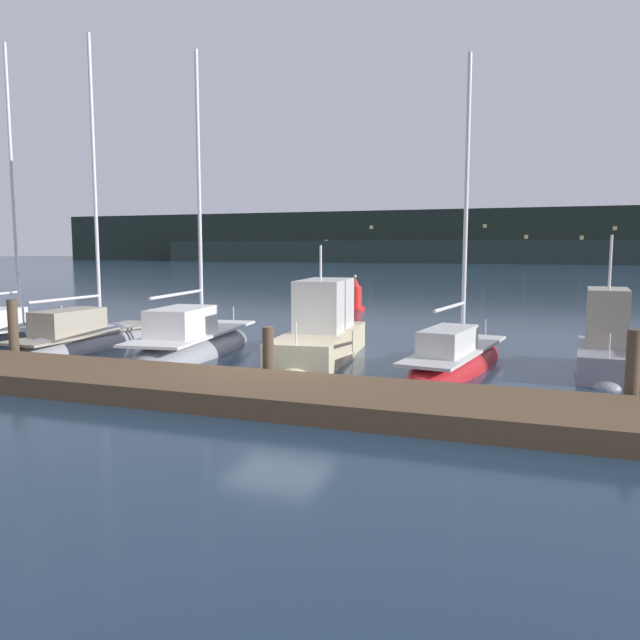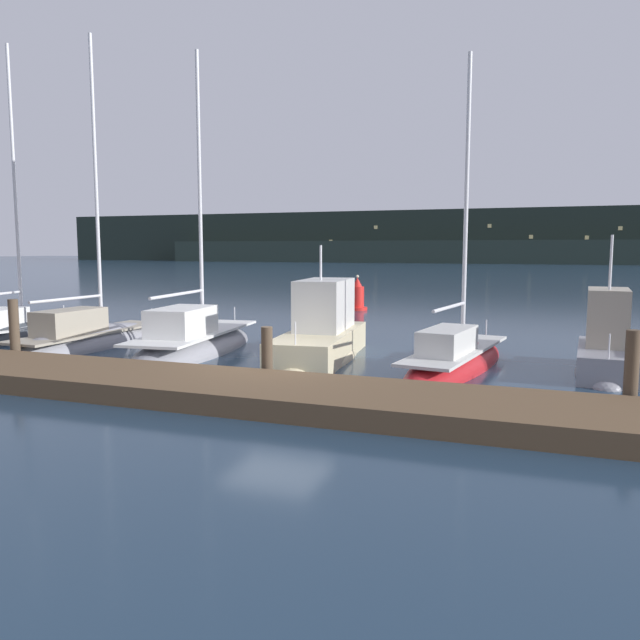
% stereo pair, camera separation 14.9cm
% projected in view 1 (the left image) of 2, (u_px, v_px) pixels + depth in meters
% --- Properties ---
extents(ground_plane, '(400.00, 400.00, 0.00)m').
position_uv_depth(ground_plane, '(278.00, 380.00, 15.87)').
color(ground_plane, '#1E3347').
extents(dock, '(40.91, 2.80, 0.45)m').
position_uv_depth(dock, '(237.00, 390.00, 13.77)').
color(dock, brown).
rests_on(dock, ground).
extents(mooring_pile_1, '(0.28, 0.28, 1.89)m').
position_uv_depth(mooring_pile_1, '(13.00, 332.00, 17.94)').
color(mooring_pile_1, '#4C3D2D').
rests_on(mooring_pile_1, ground).
extents(mooring_pile_2, '(0.28, 0.28, 1.44)m').
position_uv_depth(mooring_pile_2, '(268.00, 356.00, 15.25)').
color(mooring_pile_2, '#4C3D2D').
rests_on(mooring_pile_2, ground).
extents(mooring_pile_3, '(0.28, 0.28, 1.73)m').
position_uv_depth(mooring_pile_3, '(633.00, 372.00, 12.53)').
color(mooring_pile_3, '#4C3D2D').
rests_on(mooring_pile_3, ground).
extents(sailboat_berth_2, '(3.01, 7.30, 11.46)m').
position_uv_depth(sailboat_berth_2, '(10.00, 337.00, 22.89)').
color(sailboat_berth_2, '#2D3338').
rests_on(sailboat_berth_2, ground).
extents(sailboat_berth_3, '(2.10, 7.44, 11.14)m').
position_uv_depth(sailboat_berth_3, '(87.00, 343.00, 21.05)').
color(sailboat_berth_3, gray).
rests_on(sailboat_berth_3, ground).
extents(sailboat_berth_4, '(3.19, 7.87, 10.31)m').
position_uv_depth(sailboat_berth_4, '(194.00, 348.00, 20.10)').
color(sailboat_berth_4, gray).
rests_on(sailboat_berth_4, ground).
extents(motorboat_berth_5, '(2.68, 6.48, 3.99)m').
position_uv_depth(motorboat_berth_5, '(321.00, 343.00, 19.03)').
color(motorboat_berth_5, beige).
rests_on(motorboat_berth_5, ground).
extents(sailboat_berth_6, '(2.75, 7.53, 9.33)m').
position_uv_depth(sailboat_berth_6, '(456.00, 363.00, 17.47)').
color(sailboat_berth_6, red).
rests_on(sailboat_berth_6, ground).
extents(motorboat_berth_7, '(1.75, 4.59, 4.16)m').
position_uv_depth(motorboat_berth_7, '(605.00, 356.00, 16.77)').
color(motorboat_berth_7, gray).
rests_on(motorboat_berth_7, ground).
extents(channel_buoy, '(1.09, 1.09, 1.90)m').
position_uv_depth(channel_buoy, '(355.00, 297.00, 33.79)').
color(channel_buoy, red).
rests_on(channel_buoy, ground).
extents(hillside_backdrop, '(240.00, 23.00, 12.08)m').
position_uv_depth(hillside_backdrop, '(510.00, 238.00, 142.50)').
color(hillside_backdrop, '#1E2823').
rests_on(hillside_backdrop, ground).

